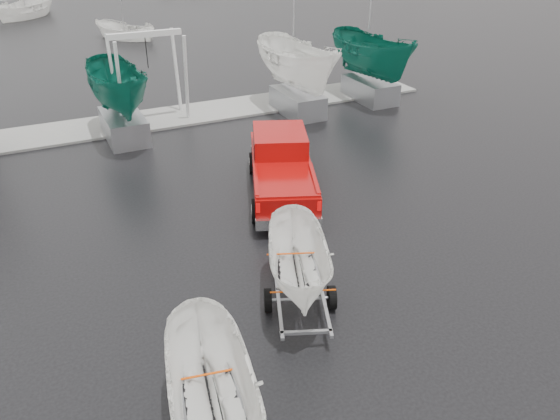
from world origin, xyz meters
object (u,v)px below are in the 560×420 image
object	(u,v)px
trailer_hitched	(301,221)
boat_hoist	(148,64)
trailer_parked	(210,340)
pickup_truck	(281,164)

from	to	relation	value
trailer_hitched	boat_hoist	distance (m)	15.32
trailer_parked	boat_hoist	size ratio (longest dim) A/B	1.14
pickup_truck	trailer_hitched	size ratio (longest dim) A/B	1.40
boat_hoist	pickup_truck	bearing A→B (deg)	-76.32
trailer_parked	boat_hoist	world-z (taller)	trailer_parked
trailer_hitched	boat_hoist	xyz separation A→B (m)	(0.11, 15.32, 0.23)
trailer_hitched	boat_hoist	size ratio (longest dim) A/B	1.09
trailer_parked	boat_hoist	xyz separation A→B (m)	(3.39, 18.38, 0.11)
pickup_truck	trailer_parked	distance (m)	10.80
pickup_truck	boat_hoist	world-z (taller)	boat_hoist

